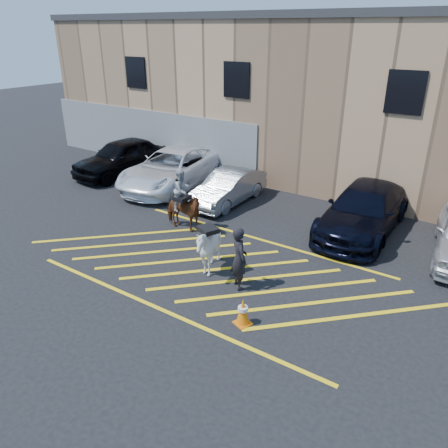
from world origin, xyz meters
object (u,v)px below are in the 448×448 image
Objects in this scene: mounted_bay at (182,206)px; traffic_cone at (243,311)px; car_black_suv at (122,157)px; handler at (239,258)px; car_blue_suv at (364,210)px; saddled_white at (208,248)px; car_white_pickup at (173,168)px; car_silver_sedan at (228,188)px.

traffic_cone is at bearing -36.55° from mounted_bay.
car_black_suv is 7.47m from mounted_bay.
mounted_bay is (-3.69, 2.10, -0.00)m from handler.
mounted_bay is at bearing -148.12° from car_blue_suv.
car_black_suv reaches higher than saddled_white.
car_black_suv is 0.85× the size of car_white_pickup.
car_white_pickup is 1.49× the size of car_silver_sedan.
car_black_suv is 6.97× the size of traffic_cone.
car_black_suv is 1.26× the size of car_silver_sedan.
car_white_pickup is 10.65m from traffic_cone.
car_black_suv is at bearing 178.79° from car_blue_suv.
mounted_bay reaches higher than car_black_suv.
handler reaches higher than car_silver_sedan.
saddled_white is at bearing 26.93° from handler.
car_silver_sedan is at bearing 117.66° from saddled_white.
car_blue_suv is 3.05× the size of handler.
car_blue_suv is 3.09× the size of saddled_white.
mounted_bay is at bearing -87.86° from car_silver_sedan.
car_black_suv is 2.82× the size of saddled_white.
handler reaches higher than saddled_white.
car_blue_suv is 2.48× the size of mounted_bay.
mounted_bay reaches higher than car_blue_suv.
mounted_bay is (-5.36, -3.54, 0.10)m from car_blue_suv.
car_blue_suv is at bearing 5.17° from car_black_suv.
car_silver_sedan is 2.21× the size of handler.
car_blue_suv is 7.05m from traffic_cone.
handler is (3.82, -5.22, 0.25)m from car_silver_sedan.
saddled_white is at bearing -49.11° from car_white_pickup.
car_black_suv is 0.91× the size of car_blue_suv.
mounted_bay is at bearing -52.49° from car_white_pickup.
car_black_suv is at bearing 173.29° from car_white_pickup.
car_white_pickup is at bearing 134.34° from mounted_bay.
mounted_bay is 5.84m from traffic_cone.
car_silver_sedan is at bearing 92.24° from mounted_bay.
car_silver_sedan reaches higher than traffic_cone.
mounted_bay is at bearing 142.95° from saddled_white.
saddled_white is at bearing -119.29° from car_blue_suv.
handler is 1.77m from traffic_cone.
traffic_cone is (-0.69, -7.00, -0.45)m from car_blue_suv.
car_blue_suv is at bearing -69.60° from handler.
handler is at bearing -9.94° from saddled_white.
handler reaches higher than car_black_suv.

